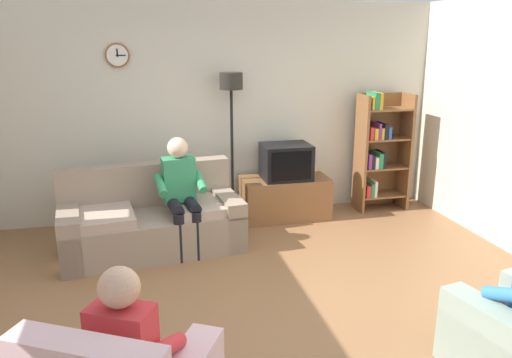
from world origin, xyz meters
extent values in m
plane|color=#8C603D|center=(0.00, 0.00, 0.00)|extent=(12.00, 12.00, 0.00)
cube|color=beige|center=(0.00, 2.66, 1.35)|extent=(6.20, 0.12, 2.70)
cylinder|color=brown|center=(-1.22, 2.58, 2.05)|extent=(0.28, 0.03, 0.28)
cylinder|color=white|center=(-1.22, 2.56, 2.05)|extent=(0.24, 0.01, 0.24)
cube|color=black|center=(-1.22, 2.56, 2.08)|extent=(0.02, 0.01, 0.09)
cube|color=black|center=(-1.18, 2.56, 2.05)|extent=(0.11, 0.01, 0.01)
cube|color=gray|center=(-0.95, 1.56, 0.21)|extent=(1.99, 1.06, 0.42)
cube|color=gray|center=(-0.99, 1.92, 0.66)|extent=(1.91, 0.42, 0.48)
cube|color=gray|center=(-0.11, 1.66, 0.28)|extent=(0.32, 0.86, 0.56)
cube|color=gray|center=(-1.78, 1.46, 0.28)|extent=(0.32, 0.86, 0.56)
cube|color=tan|center=(-0.45, 1.57, 0.47)|extent=(0.68, 0.75, 0.10)
cube|color=tan|center=(-1.44, 1.45, 0.47)|extent=(0.68, 0.75, 0.10)
cube|color=brown|center=(0.75, 2.25, 0.26)|extent=(1.10, 0.56, 0.53)
cube|color=black|center=(0.75, 2.51, 0.29)|extent=(1.10, 0.04, 0.03)
cube|color=black|center=(0.75, 2.23, 0.75)|extent=(0.60, 0.48, 0.44)
cube|color=black|center=(0.75, 1.98, 0.75)|extent=(0.50, 0.01, 0.36)
cube|color=brown|center=(1.79, 2.30, 0.78)|extent=(0.04, 0.36, 1.55)
cube|color=brown|center=(2.43, 2.30, 0.78)|extent=(0.04, 0.36, 1.55)
cube|color=brown|center=(2.11, 2.47, 0.78)|extent=(0.64, 0.02, 1.55)
cube|color=brown|center=(2.11, 2.30, 0.19)|extent=(0.60, 0.34, 0.02)
cube|color=red|center=(1.87, 2.28, 0.29)|extent=(0.06, 0.28, 0.16)
cube|color=#267F4C|center=(1.93, 2.28, 0.30)|extent=(0.04, 0.28, 0.18)
cube|color=silver|center=(1.97, 2.28, 0.31)|extent=(0.04, 0.28, 0.21)
cube|color=brown|center=(2.11, 2.30, 0.58)|extent=(0.60, 0.34, 0.02)
cube|color=#72338C|center=(1.86, 2.28, 0.69)|extent=(0.04, 0.28, 0.20)
cube|color=black|center=(1.91, 2.28, 0.68)|extent=(0.04, 0.28, 0.18)
cube|color=silver|center=(1.96, 2.28, 0.67)|extent=(0.04, 0.28, 0.16)
cube|color=#267F4C|center=(2.02, 2.28, 0.69)|extent=(0.06, 0.28, 0.20)
cube|color=black|center=(2.07, 2.28, 0.70)|extent=(0.03, 0.28, 0.21)
cube|color=brown|center=(2.11, 2.30, 0.97)|extent=(0.60, 0.34, 0.02)
cube|color=red|center=(1.87, 2.28, 1.06)|extent=(0.05, 0.28, 0.16)
cube|color=gold|center=(1.92, 2.28, 1.05)|extent=(0.05, 0.28, 0.15)
cube|color=#72338C|center=(1.97, 2.28, 1.08)|extent=(0.03, 0.28, 0.21)
cube|color=gold|center=(2.01, 2.28, 1.06)|extent=(0.04, 0.28, 0.15)
cube|color=black|center=(2.06, 2.28, 1.08)|extent=(0.05, 0.28, 0.20)
cube|color=#2D59A5|center=(2.11, 2.28, 1.06)|extent=(0.04, 0.28, 0.16)
cube|color=brown|center=(2.11, 2.30, 1.36)|extent=(0.60, 0.34, 0.02)
cube|color=gold|center=(1.86, 2.28, 1.45)|extent=(0.03, 0.28, 0.17)
cube|color=#267F4C|center=(1.91, 2.28, 1.48)|extent=(0.06, 0.28, 0.21)
cube|color=gold|center=(1.96, 2.28, 1.47)|extent=(0.04, 0.28, 0.21)
cylinder|color=black|center=(0.08, 2.35, 0.01)|extent=(0.28, 0.28, 0.03)
cylinder|color=black|center=(0.08, 2.35, 0.85)|extent=(0.04, 0.04, 1.70)
cylinder|color=black|center=(0.08, 2.35, 1.75)|extent=(0.28, 0.28, 0.20)
cube|color=gray|center=(1.15, -1.19, 0.28)|extent=(0.36, 0.82, 0.56)
cube|color=#338C59|center=(-0.64, 1.61, 0.78)|extent=(0.36, 0.24, 0.48)
sphere|color=beige|center=(-0.64, 1.60, 1.13)|extent=(0.22, 0.22, 0.22)
cylinder|color=black|center=(-0.53, 1.43, 0.54)|extent=(0.17, 0.39, 0.13)
cylinder|color=black|center=(-0.71, 1.41, 0.54)|extent=(0.17, 0.39, 0.13)
cylinder|color=black|center=(-0.51, 1.24, 0.26)|extent=(0.12, 0.12, 0.52)
cylinder|color=black|center=(-0.69, 1.22, 0.26)|extent=(0.12, 0.12, 0.52)
cylinder|color=#338C59|center=(-0.42, 1.54, 0.76)|extent=(0.13, 0.34, 0.20)
cylinder|color=#338C59|center=(-0.84, 1.49, 0.76)|extent=(0.13, 0.34, 0.20)
cube|color=red|center=(-1.18, -1.19, 0.66)|extent=(0.39, 0.34, 0.48)
sphere|color=tan|center=(-1.17, -1.18, 1.01)|extent=(0.22, 0.22, 0.22)
cylinder|color=red|center=(-1.31, -1.00, 0.64)|extent=(0.24, 0.33, 0.20)
cylinder|color=red|center=(-0.95, -1.21, 0.64)|extent=(0.24, 0.33, 0.20)
cylinder|color=black|center=(1.33, -1.03, 0.42)|extent=(0.20, 0.40, 0.13)
cylinder|color=black|center=(1.29, -0.84, 0.20)|extent=(0.13, 0.13, 0.40)
cylinder|color=black|center=(1.47, -0.81, 0.20)|extent=(0.13, 0.13, 0.40)
cylinder|color=#3372B2|center=(1.23, -1.14, 0.64)|extent=(0.16, 0.34, 0.20)
camera|label=1|loc=(-1.02, -3.59, 2.24)|focal=34.88mm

